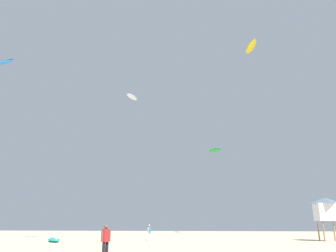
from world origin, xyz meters
TOP-DOWN VIEW (x-y plane):
  - person_foreground at (-2.12, 5.80)m, footprint 0.41×0.43m
  - person_midground at (-2.65, 23.49)m, footprint 0.35×0.48m
  - kite_grounded_near at (-11.15, 19.96)m, footprint 2.63×3.44m
  - lifeguard_tower at (15.13, 23.75)m, footprint 2.30×2.30m
  - kite_aloft_1 at (-17.11, 16.93)m, footprint 3.39×1.68m
  - kite_aloft_2 at (11.02, 35.37)m, footprint 1.74×4.35m
  - kite_aloft_3 at (-8.52, 40.06)m, footprint 1.87×3.28m
  - kite_aloft_4 at (4.93, 36.72)m, footprint 2.26×2.70m

SIDE VIEW (x-z plane):
  - kite_grounded_near at x=-11.15m, z-range -0.01..0.40m
  - person_midground at x=-2.65m, z-range 0.13..1.69m
  - person_foreground at x=-2.12m, z-range 0.14..1.81m
  - lifeguard_tower at x=15.13m, z-range 0.98..5.13m
  - kite_aloft_4 at x=4.93m, z-range 11.64..12.30m
  - kite_aloft_1 at x=-17.11m, z-range 16.92..17.69m
  - kite_aloft_3 at x=-8.52m, z-range 21.91..22.44m
  - kite_aloft_2 at x=11.02m, z-range 27.64..28.19m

